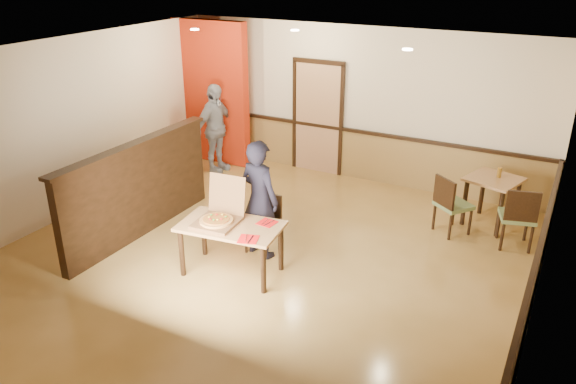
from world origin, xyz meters
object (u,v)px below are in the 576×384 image
object	(u,v)px
side_chair_right	(518,215)
side_table	(493,189)
main_table	(231,232)
pizza_box	(218,217)
passerby	(215,129)
side_chair_left	(450,203)
condiment	(499,172)
diner_chair	(265,221)
diner	(260,199)

from	to	relation	value
side_chair_right	side_table	bearing A→B (deg)	-68.91
main_table	pizza_box	bearing A→B (deg)	177.47
main_table	passerby	bearing A→B (deg)	120.59
side_chair_left	side_chair_right	bearing A→B (deg)	-143.66
pizza_box	condiment	size ratio (longest dim) A/B	4.24
passerby	side_table	bearing A→B (deg)	-84.67
side_table	pizza_box	size ratio (longest dim) A/B	1.35
pizza_box	condiment	bearing A→B (deg)	41.38
diner_chair	diner	world-z (taller)	diner
diner_chair	side_chair_right	size ratio (longest dim) A/B	0.88
main_table	side_table	xyz separation A→B (m)	(2.75, 3.11, 0.00)
side_table	pizza_box	xyz separation A→B (m)	(-2.93, -3.13, 0.18)
side_table	passerby	xyz separation A→B (m)	(-5.11, -0.09, 0.25)
side_table	pizza_box	world-z (taller)	pizza_box
side_chair_right	pizza_box	bearing A→B (deg)	20.25
pizza_box	condiment	world-z (taller)	pizza_box
diner	condiment	distance (m)	3.75
passerby	pizza_box	xyz separation A→B (m)	(2.18, -3.04, -0.07)
side_chair_left	pizza_box	xyz separation A→B (m)	(-2.44, -2.52, 0.28)
main_table	side_table	world-z (taller)	side_table
diner_chair	condiment	size ratio (longest dim) A/B	5.26
passerby	pizza_box	world-z (taller)	passerby
diner_chair	side_table	distance (m)	3.58
passerby	pizza_box	size ratio (longest dim) A/B	2.53
diner_chair	main_table	bearing A→B (deg)	-90.33
diner_chair	side_chair_left	xyz separation A→B (m)	(2.20, 1.75, 0.04)
diner	passerby	distance (m)	3.42
diner_chair	pizza_box	bearing A→B (deg)	-102.86
side_table	pizza_box	bearing A→B (deg)	-133.17
side_chair_right	pizza_box	world-z (taller)	pizza_box
side_chair_left	condiment	size ratio (longest dim) A/B	5.77
side_chair_right	passerby	xyz separation A→B (m)	(-5.58, 0.53, 0.34)
condiment	diner	bearing A→B (deg)	-136.83
main_table	condiment	xyz separation A→B (m)	(2.81, 3.18, 0.26)
main_table	condiment	bearing A→B (deg)	41.26
side_chair_right	side_chair_left	bearing A→B (deg)	-16.95
passerby	pizza_box	distance (m)	3.74
passerby	main_table	bearing A→B (deg)	-137.76
pizza_box	diner	bearing A→B (deg)	62.81
diner	passerby	world-z (taller)	passerby
diner	passerby	size ratio (longest dim) A/B	0.99
diner_chair	pizza_box	xyz separation A→B (m)	(-0.24, -0.77, 0.32)
side_chair_left	diner	distance (m)	2.92
main_table	passerby	distance (m)	3.84
passerby	condiment	bearing A→B (deg)	-83.90
diner_chair	pizza_box	world-z (taller)	pizza_box
main_table	diner_chair	bearing A→B (deg)	77.62
main_table	passerby	world-z (taller)	passerby
side_chair_left	side_chair_right	xyz separation A→B (m)	(0.96, -0.01, 0.02)
diner	pizza_box	distance (m)	0.68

